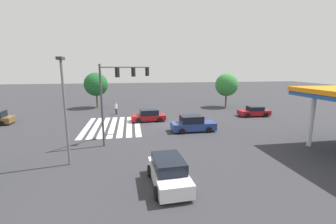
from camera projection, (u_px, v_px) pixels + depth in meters
ground_plane at (168, 124)px, 27.20m from camera, size 152.83×152.83×0.00m
crosswalk_markings at (113, 126)px, 26.14m from camera, size 9.48×6.30×0.01m
traffic_signal_mast at (120, 85)px, 20.21m from camera, size 4.53×4.53×7.00m
car_1 at (193, 124)px, 24.03m from camera, size 2.17×4.70×1.70m
car_2 at (148, 116)px, 28.62m from camera, size 2.41×4.39×1.49m
car_3 at (254, 112)px, 31.51m from camera, size 2.16×4.29×1.39m
car_4 at (169, 172)px, 12.95m from camera, size 4.30×2.27×1.61m
pedestrian at (116, 108)px, 32.57m from camera, size 0.41×0.41×1.75m
street_light_pole_a at (64, 102)px, 14.94m from camera, size 0.80×0.36×7.38m
tree_corner_a at (96, 84)px, 37.66m from camera, size 3.92×3.92×5.92m
tree_corner_b at (227, 85)px, 38.34m from camera, size 3.86×3.86×5.76m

